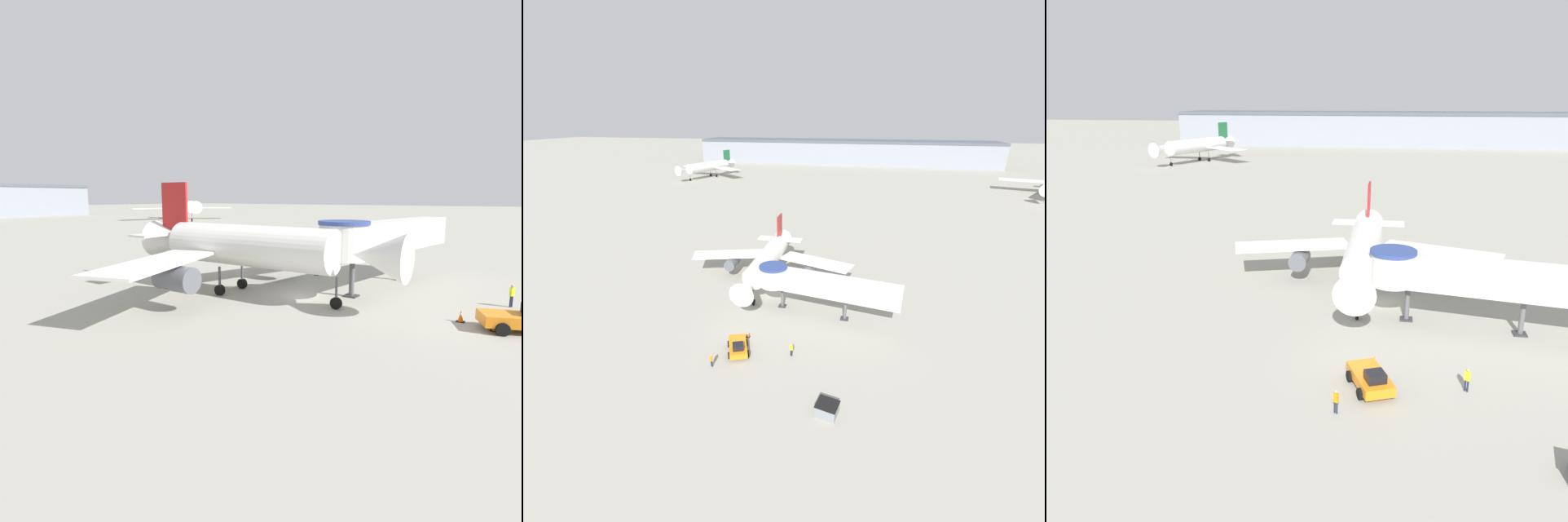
{
  "view_description": "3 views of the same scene",
  "coord_description": "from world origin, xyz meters",
  "views": [
    {
      "loc": [
        -29.11,
        -16.4,
        8.2
      ],
      "look_at": [
        0.42,
        4.45,
        2.54
      ],
      "focal_mm": 28.0,
      "sensor_mm": 36.0,
      "label": 1
    },
    {
      "loc": [
        13.36,
        -47.98,
        26.31
      ],
      "look_at": [
        0.51,
        5.09,
        3.74
      ],
      "focal_mm": 24.0,
      "sensor_mm": 36.0,
      "label": 2
    },
    {
      "loc": [
        0.73,
        -46.1,
        18.87
      ],
      "look_at": [
        -7.33,
        0.35,
        3.78
      ],
      "focal_mm": 35.0,
      "sensor_mm": 36.0,
      "label": 3
    }
  ],
  "objects": [
    {
      "name": "traffic_cone_apron_front",
      "position": [
        -0.91,
        -14.29,
        0.37
      ],
      "size": [
        0.47,
        0.47,
        0.77
      ],
      "color": "black",
      "rests_on": "ground_plane"
    },
    {
      "name": "main_airplane",
      "position": [
        -2.08,
        4.47,
        4.06
      ],
      "size": [
        28.76,
        24.6,
        9.59
      ],
      "rotation": [
        0.0,
        0.0,
        0.01
      ],
      "color": "white",
      "rests_on": "ground_plane"
    },
    {
      "name": "background_jet_navy_tail",
      "position": [
        78.3,
        94.76,
        4.97
      ],
      "size": [
        35.35,
        34.25,
        11.39
      ],
      "rotation": [
        0.0,
        0.0,
        -0.55
      ],
      "color": "white",
      "rests_on": "ground_plane"
    },
    {
      "name": "traffic_cone_near_nose",
      "position": [
        -0.09,
        -12.22,
        0.4
      ],
      "size": [
        0.5,
        0.5,
        0.83
      ],
      "color": "black",
      "rests_on": "ground_plane"
    },
    {
      "name": "traffic_cone_starboard_wing",
      "position": [
        9.03,
        3.24,
        0.33
      ],
      "size": [
        0.41,
        0.41,
        0.68
      ],
      "color": "black",
      "rests_on": "ground_plane"
    },
    {
      "name": "ground_plane",
      "position": [
        0.0,
        0.0,
        0.0
      ],
      "size": [
        800.0,
        800.0,
        0.0
      ],
      "primitive_type": "plane",
      "color": "#9E9B8E"
    },
    {
      "name": "jet_bridge",
      "position": [
        7.52,
        -4.27,
        4.68
      ],
      "size": [
        20.24,
        6.08,
        6.37
      ],
      "rotation": [
        0.0,
        0.0,
        -0.15
      ],
      "color": "silver",
      "rests_on": "ground_plane"
    },
    {
      "name": "ground_crew_wing_walker",
      "position": [
        6.19,
        -14.66,
        1.0
      ],
      "size": [
        0.38,
        0.34,
        1.73
      ],
      "rotation": [
        0.0,
        0.0,
        5.74
      ],
      "color": "#1E2338",
      "rests_on": "ground_plane"
    },
    {
      "name": "pushback_tug_orange",
      "position": [
        -0.21,
        -15.49,
        0.79
      ],
      "size": [
        3.54,
        4.63,
        1.74
      ],
      "rotation": [
        0.0,
        0.0,
        0.4
      ],
      "color": "orange",
      "rests_on": "ground_plane"
    }
  ]
}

